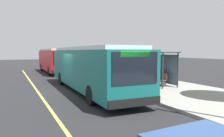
# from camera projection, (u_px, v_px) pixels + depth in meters

# --- Properties ---
(ground_plane) EXTENTS (120.00, 120.00, 0.00)m
(ground_plane) POSITION_uv_depth(u_px,v_px,m) (72.00, 90.00, 15.23)
(ground_plane) COLOR #232326
(sidewalk_curb) EXTENTS (44.00, 6.40, 0.15)m
(sidewalk_curb) POSITION_uv_depth(u_px,v_px,m) (145.00, 84.00, 17.76)
(sidewalk_curb) COLOR gray
(sidewalk_curb) RESTS_ON ground_plane
(lane_stripe_center) EXTENTS (36.00, 0.14, 0.01)m
(lane_stripe_center) POSITION_uv_depth(u_px,v_px,m) (38.00, 92.00, 14.30)
(lane_stripe_center) COLOR #E0D64C
(lane_stripe_center) RESTS_ON ground_plane
(transit_bus_main) EXTENTS (12.32, 2.76, 2.95)m
(transit_bus_main) POSITION_uv_depth(u_px,v_px,m) (89.00, 67.00, 14.75)
(transit_bus_main) COLOR #146B66
(transit_bus_main) RESTS_ON ground_plane
(transit_bus_second) EXTENTS (10.16, 2.62, 2.95)m
(transit_bus_second) POSITION_uv_depth(u_px,v_px,m) (55.00, 60.00, 27.45)
(transit_bus_second) COLOR red
(transit_bus_second) RESTS_ON ground_plane
(bus_shelter) EXTENTS (2.90, 1.60, 2.48)m
(bus_shelter) POSITION_uv_depth(u_px,v_px,m) (159.00, 61.00, 16.42)
(bus_shelter) COLOR #333338
(bus_shelter) RESTS_ON sidewalk_curb
(waiting_bench) EXTENTS (1.60, 0.48, 0.95)m
(waiting_bench) POSITION_uv_depth(u_px,v_px,m) (158.00, 79.00, 16.35)
(waiting_bench) COLOR brown
(waiting_bench) RESTS_ON sidewalk_curb
(route_sign_post) EXTENTS (0.44, 0.08, 2.80)m
(route_sign_post) POSITION_uv_depth(u_px,v_px,m) (150.00, 63.00, 13.14)
(route_sign_post) COLOR #333338
(route_sign_post) RESTS_ON sidewalk_curb
(pedestrian_commuter) EXTENTS (0.24, 0.40, 1.69)m
(pedestrian_commuter) POSITION_uv_depth(u_px,v_px,m) (121.00, 72.00, 16.37)
(pedestrian_commuter) COLOR #282D47
(pedestrian_commuter) RESTS_ON sidewalk_curb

